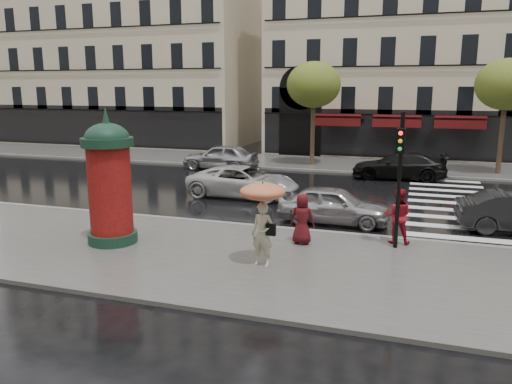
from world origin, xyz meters
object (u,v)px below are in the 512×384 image
(car_white, at_px, (243,182))
(car_far_silver, at_px, (220,157))
(car_silver, at_px, (334,205))
(man_burgundy, at_px, (302,219))
(car_black, at_px, (399,166))
(woman_red, at_px, (397,216))
(traffic_light, at_px, (400,167))
(woman_umbrella, at_px, (263,210))
(morris_column, at_px, (109,179))

(car_white, height_order, car_far_silver, car_far_silver)
(car_silver, bearing_deg, man_burgundy, 172.25)
(car_white, relative_size, car_black, 1.02)
(woman_red, height_order, car_black, woman_red)
(traffic_light, height_order, car_silver, traffic_light)
(woman_umbrella, height_order, traffic_light, traffic_light)
(woman_red, distance_m, traffic_light, 1.74)
(woman_umbrella, distance_m, car_black, 16.21)
(car_silver, xyz_separation_m, car_black, (1.94, 10.41, 0.03))
(man_burgundy, bearing_deg, woman_umbrella, 73.45)
(morris_column, distance_m, car_far_silver, 15.59)
(woman_red, height_order, man_burgundy, woman_red)
(morris_column, bearing_deg, car_black, 61.67)
(car_white, bearing_deg, man_burgundy, -145.59)
(woman_red, bearing_deg, traffic_light, 87.20)
(woman_umbrella, distance_m, car_silver, 5.68)
(woman_umbrella, height_order, car_white, woman_umbrella)
(traffic_light, distance_m, car_far_silver, 17.36)
(man_burgundy, bearing_deg, car_silver, -100.70)
(traffic_light, distance_m, car_black, 13.31)
(woman_red, bearing_deg, car_far_silver, -50.53)
(car_silver, distance_m, car_black, 10.59)
(woman_red, bearing_deg, car_white, -39.76)
(car_silver, height_order, car_white, car_white)
(man_burgundy, distance_m, car_black, 13.80)
(car_silver, xyz_separation_m, car_far_silver, (-8.78, 10.41, 0.09))
(woman_umbrella, bearing_deg, traffic_light, 38.34)
(car_black, bearing_deg, car_white, -47.37)
(car_white, bearing_deg, woman_umbrella, -156.26)
(traffic_light, distance_m, car_silver, 4.13)
(woman_red, distance_m, morris_column, 9.21)
(woman_umbrella, distance_m, morris_column, 5.30)
(car_silver, bearing_deg, morris_column, 128.79)
(car_white, bearing_deg, car_far_silver, 30.61)
(woman_umbrella, bearing_deg, car_black, 79.24)
(woman_umbrella, bearing_deg, morris_column, 173.83)
(woman_umbrella, height_order, woman_red, woman_umbrella)
(man_burgundy, distance_m, car_far_silver, 15.92)
(man_burgundy, xyz_separation_m, car_black, (2.42, 13.59, -0.19))
(woman_umbrella, relative_size, woman_red, 1.35)
(car_white, xyz_separation_m, car_black, (6.71, 7.07, 0.02))
(man_burgundy, xyz_separation_m, car_white, (-4.29, 6.52, -0.21))
(woman_red, xyz_separation_m, car_white, (-7.16, 5.53, -0.29))
(man_burgundy, distance_m, car_white, 7.80)
(woman_red, xyz_separation_m, man_burgundy, (-2.87, -0.99, -0.08))
(man_burgundy, xyz_separation_m, traffic_light, (2.87, 0.43, 1.73))
(woman_umbrella, relative_size, traffic_light, 0.58)
(woman_red, height_order, car_white, woman_red)
(man_burgundy, height_order, car_far_silver, man_burgundy)
(car_black, bearing_deg, man_burgundy, -13.97)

